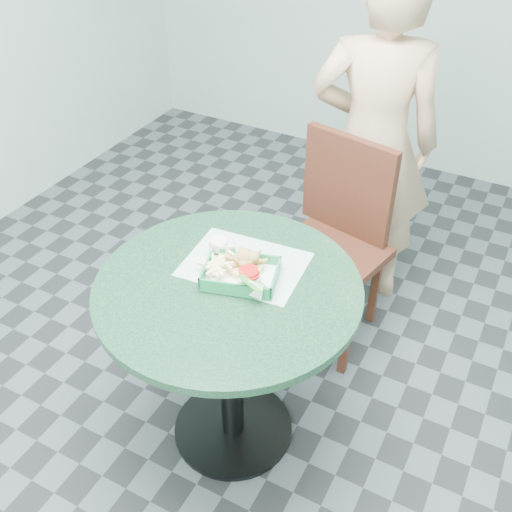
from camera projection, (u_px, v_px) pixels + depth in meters
The scene contains 10 objects.
floor at pixel (233, 429), 2.43m from camera, with size 4.00×5.00×0.02m, color #303335.
cafe_table at pixel (229, 326), 2.07m from camera, with size 0.89×0.89×0.75m.
dining_chair at pixel (335, 230), 2.61m from camera, with size 0.44×0.44×0.93m.
diner_person at pixel (374, 133), 2.64m from camera, with size 0.63×0.41×1.71m, color tan.
placemat at pixel (245, 269), 2.05m from camera, with size 0.40×0.30×0.00m, color #A9CEC2.
food_basket at pixel (241, 281), 1.98m from camera, with size 0.24×0.18×0.05m.
crab_sandwich at pixel (248, 266), 1.99m from camera, with size 0.13×0.13×0.07m.
fries_pile at pixel (224, 262), 2.02m from camera, with size 0.11×0.12×0.05m, color #FCF1A6, non-canonical shape.
sauce_ramekin at pixel (230, 246), 2.07m from camera, with size 0.07×0.07×0.04m.
garnish_cup at pixel (247, 284), 1.93m from camera, with size 0.12×0.11×0.05m.
Camera 1 is at (0.78, -1.27, 2.04)m, focal length 42.00 mm.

